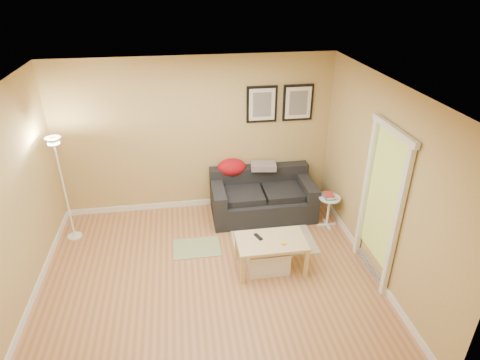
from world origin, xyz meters
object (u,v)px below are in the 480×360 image
Objects in this scene: side_table at (328,211)px; storage_bin at (268,258)px; floor_lamp at (65,193)px; coffee_table at (271,254)px; sofa at (263,195)px; book_stack at (329,196)px.

storage_bin is at bearing -142.54° from side_table.
floor_lamp reaches higher than storage_bin.
storage_bin is at bearing -151.79° from coffee_table.
floor_lamp reaches higher than sofa.
floor_lamp is at bearing 168.69° from book_stack.
storage_bin is 3.13m from floor_lamp.
book_stack is at bearing -26.96° from sofa.
side_table reaches higher than coffee_table.
storage_bin is at bearing -98.68° from sofa.
book_stack is (1.18, 0.92, 0.38)m from storage_bin.
coffee_table is at bearing -141.89° from side_table.
sofa is 1.10m from book_stack.
floor_lamp reaches higher than side_table.
side_table is (0.98, -0.49, -0.11)m from sofa.
coffee_table is 3.16m from floor_lamp.
storage_bin is 0.34× the size of floor_lamp.
sofa reaches higher than storage_bin.
coffee_table reaches higher than storage_bin.
floor_lamp is (-3.04, -0.21, 0.42)m from sofa.
coffee_table is 1.80× the size of side_table.
sofa reaches higher than coffee_table.
book_stack reaches higher than coffee_table.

